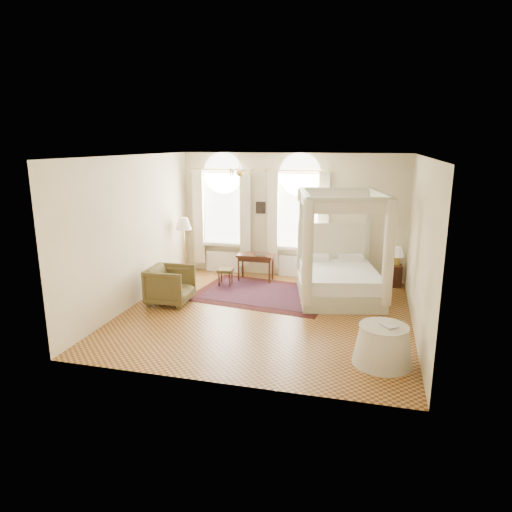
{
  "coord_description": "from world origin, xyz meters",
  "views": [
    {
      "loc": [
        2.1,
        -8.92,
        3.56
      ],
      "look_at": [
        -0.31,
        0.4,
        1.16
      ],
      "focal_mm": 32.0,
      "sensor_mm": 36.0,
      "label": 1
    }
  ],
  "objects_px": {
    "canopy_bed": "(339,274)",
    "writing_desk": "(256,258)",
    "floor_lamp": "(184,227)",
    "nightstand": "(393,276)",
    "armchair": "(170,285)",
    "coffee_table": "(181,278)",
    "side_table": "(383,345)",
    "stool": "(225,272)"
  },
  "relations": [
    {
      "from": "armchair",
      "to": "floor_lamp",
      "type": "relative_size",
      "value": 0.57
    },
    {
      "from": "nightstand",
      "to": "coffee_table",
      "type": "distance_m",
      "value": 5.34
    },
    {
      "from": "armchair",
      "to": "writing_desk",
      "type": "bearing_deg",
      "value": -35.16
    },
    {
      "from": "nightstand",
      "to": "floor_lamp",
      "type": "height_order",
      "value": "floor_lamp"
    },
    {
      "from": "coffee_table",
      "to": "armchair",
      "type": "bearing_deg",
      "value": -83.81
    },
    {
      "from": "stool",
      "to": "coffee_table",
      "type": "distance_m",
      "value": 1.18
    },
    {
      "from": "canopy_bed",
      "to": "armchair",
      "type": "distance_m",
      "value": 3.9
    },
    {
      "from": "nightstand",
      "to": "stool",
      "type": "height_order",
      "value": "nightstand"
    },
    {
      "from": "canopy_bed",
      "to": "floor_lamp",
      "type": "distance_m",
      "value": 4.24
    },
    {
      "from": "nightstand",
      "to": "coffee_table",
      "type": "bearing_deg",
      "value": -160.49
    },
    {
      "from": "stool",
      "to": "floor_lamp",
      "type": "xyz_separation_m",
      "value": [
        -1.24,
        0.31,
        1.05
      ]
    },
    {
      "from": "floor_lamp",
      "to": "writing_desk",
      "type": "bearing_deg",
      "value": 8.54
    },
    {
      "from": "writing_desk",
      "to": "stool",
      "type": "bearing_deg",
      "value": -137.74
    },
    {
      "from": "floor_lamp",
      "to": "nightstand",
      "type": "bearing_deg",
      "value": 7.18
    },
    {
      "from": "coffee_table",
      "to": "side_table",
      "type": "relative_size",
      "value": 0.7
    },
    {
      "from": "armchair",
      "to": "side_table",
      "type": "xyz_separation_m",
      "value": [
        4.63,
        -1.83,
        -0.1
      ]
    },
    {
      "from": "stool",
      "to": "nightstand",
      "type": "bearing_deg",
      "value": 13.34
    },
    {
      "from": "writing_desk",
      "to": "coffee_table",
      "type": "bearing_deg",
      "value": -137.65
    },
    {
      "from": "nightstand",
      "to": "floor_lamp",
      "type": "relative_size",
      "value": 0.34
    },
    {
      "from": "coffee_table",
      "to": "floor_lamp",
      "type": "xyz_separation_m",
      "value": [
        -0.37,
        1.1,
        1.05
      ]
    },
    {
      "from": "nightstand",
      "to": "writing_desk",
      "type": "xyz_separation_m",
      "value": [
        -3.51,
        -0.4,
        0.33
      ]
    },
    {
      "from": "nightstand",
      "to": "armchair",
      "type": "height_order",
      "value": "armchair"
    },
    {
      "from": "canopy_bed",
      "to": "writing_desk",
      "type": "relative_size",
      "value": 2.78
    },
    {
      "from": "writing_desk",
      "to": "canopy_bed",
      "type": "bearing_deg",
      "value": -20.96
    },
    {
      "from": "writing_desk",
      "to": "floor_lamp",
      "type": "distance_m",
      "value": 2.07
    },
    {
      "from": "armchair",
      "to": "side_table",
      "type": "relative_size",
      "value": 0.96
    },
    {
      "from": "canopy_bed",
      "to": "stool",
      "type": "height_order",
      "value": "canopy_bed"
    },
    {
      "from": "writing_desk",
      "to": "side_table",
      "type": "relative_size",
      "value": 0.97
    },
    {
      "from": "stool",
      "to": "writing_desk",
      "type": "bearing_deg",
      "value": 42.26
    },
    {
      "from": "stool",
      "to": "floor_lamp",
      "type": "height_order",
      "value": "floor_lamp"
    },
    {
      "from": "nightstand",
      "to": "floor_lamp",
      "type": "bearing_deg",
      "value": -172.82
    },
    {
      "from": "writing_desk",
      "to": "side_table",
      "type": "height_order",
      "value": "writing_desk"
    },
    {
      "from": "writing_desk",
      "to": "coffee_table",
      "type": "distance_m",
      "value": 2.07
    },
    {
      "from": "canopy_bed",
      "to": "side_table",
      "type": "distance_m",
      "value": 3.32
    },
    {
      "from": "coffee_table",
      "to": "canopy_bed",
      "type": "bearing_deg",
      "value": 8.08
    },
    {
      "from": "stool",
      "to": "side_table",
      "type": "height_order",
      "value": "side_table"
    },
    {
      "from": "armchair",
      "to": "side_table",
      "type": "height_order",
      "value": "armchair"
    },
    {
      "from": "nightstand",
      "to": "armchair",
      "type": "distance_m",
      "value": 5.58
    },
    {
      "from": "canopy_bed",
      "to": "coffee_table",
      "type": "xyz_separation_m",
      "value": [
        -3.75,
        -0.53,
        -0.21
      ]
    },
    {
      "from": "armchair",
      "to": "side_table",
      "type": "distance_m",
      "value": 4.98
    },
    {
      "from": "side_table",
      "to": "nightstand",
      "type": "bearing_deg",
      "value": 85.94
    },
    {
      "from": "canopy_bed",
      "to": "stool",
      "type": "distance_m",
      "value": 2.9
    }
  ]
}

